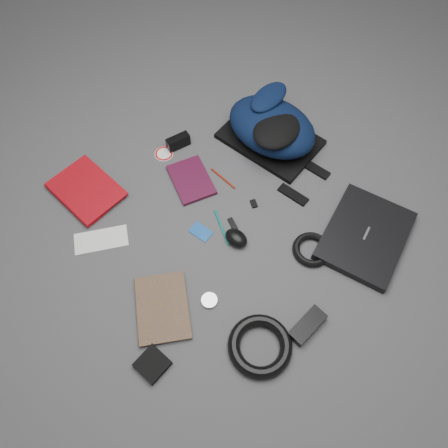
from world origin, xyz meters
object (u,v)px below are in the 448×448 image
compact_camera (178,142)px  pouch (152,364)px  comic_book (137,312)px  mouse (236,238)px  laptop (365,236)px  power_brick (307,326)px  textbook_red (65,206)px  backpack (272,126)px  dvd_case (191,180)px

compact_camera → pouch: 0.90m
comic_book → mouse: (0.43, 0.06, 0.01)m
compact_camera → mouse: size_ratio=1.09×
laptop → power_brick: (-0.38, -0.17, -0.00)m
laptop → pouch: size_ratio=3.89×
mouse → pouch: (-0.46, -0.25, -0.01)m
textbook_red → comic_book: size_ratio=1.13×
backpack → compact_camera: bearing=133.0°
backpack → laptop: (0.04, -0.57, -0.07)m
pouch → comic_book: bearing=81.0°
backpack → textbook_red: backpack is taller
compact_camera → mouse: 0.51m
comic_book → pouch: bearing=-77.9°
laptop → compact_camera: (-0.39, 0.74, 0.01)m
comic_book → compact_camera: size_ratio=2.46×
laptop → textbook_red: bearing=113.3°
laptop → mouse: size_ratio=3.92×
power_brick → laptop: bearing=9.2°
mouse → compact_camera: bearing=68.2°
textbook_red → comic_book: 0.52m
compact_camera → pouch: (-0.49, -0.75, -0.02)m
dvd_case → pouch: (-0.45, -0.57, 0.00)m
backpack → pouch: 1.02m
backpack → pouch: backpack is taller
textbook_red → power_brick: size_ratio=1.99×
textbook_red → power_brick: power_brick is taller
laptop → compact_camera: size_ratio=3.60×
mouse → power_brick: 0.40m
dvd_case → pouch: size_ratio=2.21×
dvd_case → compact_camera: size_ratio=2.04×
compact_camera → pouch: bearing=-123.3°
textbook_red → compact_camera: (0.52, 0.05, 0.01)m
dvd_case → compact_camera: bearing=84.6°
backpack → mouse: (-0.37, -0.34, -0.07)m
comic_book → power_brick: power_brick is taller
backpack → power_brick: backpack is taller
textbook_red → mouse: bearing=-58.7°
pouch → power_brick: bearing=-16.9°
comic_book → power_brick: bearing=-14.3°
compact_camera → pouch: compact_camera is taller
backpack → pouch: (-0.83, -0.58, -0.08)m
laptop → comic_book: size_ratio=1.47×
laptop → mouse: mouse is taller
backpack → dvd_case: bearing=161.3°
laptop → pouch: 0.88m
pouch → mouse: bearing=28.0°
textbook_red → comic_book: bearing=-99.5°
textbook_red → pouch: 0.70m
pouch → compact_camera: bearing=57.0°
comic_book → compact_camera: (0.46, 0.57, 0.02)m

